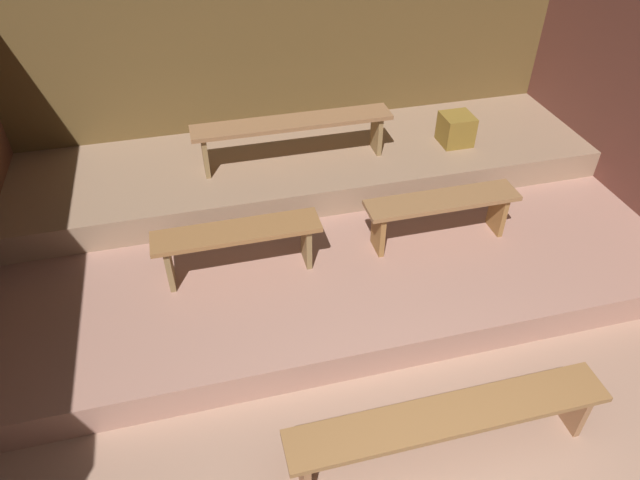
# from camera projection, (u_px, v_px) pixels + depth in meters

# --- Properties ---
(ground) EXTENTS (7.13, 5.88, 0.08)m
(ground) POSITION_uv_depth(u_px,v_px,m) (351.00, 303.00, 5.42)
(ground) COLOR #A17B65
(wall_back) EXTENTS (7.13, 0.06, 2.77)m
(wall_back) POSITION_uv_depth(u_px,v_px,m) (290.00, 57.00, 6.46)
(wall_back) COLOR brown
(wall_back) RESTS_ON ground
(platform_lower) EXTENTS (6.33, 3.42, 0.30)m
(platform_lower) POSITION_uv_depth(u_px,v_px,m) (328.00, 235.00, 5.93)
(platform_lower) COLOR #A77968
(platform_lower) RESTS_ON ground
(platform_middle) EXTENTS (6.33, 1.59, 0.30)m
(platform_middle) POSITION_uv_depth(u_px,v_px,m) (308.00, 165.00, 6.43)
(platform_middle) COLOR #96775D
(platform_middle) RESTS_ON platform_lower
(bench_floor_center) EXTENTS (2.30, 0.33, 0.48)m
(bench_floor_center) POSITION_uv_depth(u_px,v_px,m) (449.00, 421.00, 3.93)
(bench_floor_center) COLOR olive
(bench_floor_center) RESTS_ON ground
(bench_lower_left) EXTENTS (1.48, 0.33, 0.48)m
(bench_lower_left) POSITION_uv_depth(u_px,v_px,m) (238.00, 239.00, 5.03)
(bench_lower_left) COLOR olive
(bench_lower_left) RESTS_ON platform_lower
(bench_lower_right) EXTENTS (1.48, 0.33, 0.48)m
(bench_lower_right) POSITION_uv_depth(u_px,v_px,m) (441.00, 208.00, 5.40)
(bench_lower_right) COLOR olive
(bench_lower_right) RESTS_ON platform_lower
(bench_middle_center) EXTENTS (2.10, 0.33, 0.48)m
(bench_middle_center) POSITION_uv_depth(u_px,v_px,m) (293.00, 128.00, 5.96)
(bench_middle_center) COLOR #936642
(bench_middle_center) RESTS_ON platform_middle
(wooden_crate_middle) EXTENTS (0.34, 0.34, 0.34)m
(wooden_crate_middle) POSITION_uv_depth(u_px,v_px,m) (456.00, 129.00, 6.41)
(wooden_crate_middle) COLOR olive
(wooden_crate_middle) RESTS_ON platform_middle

